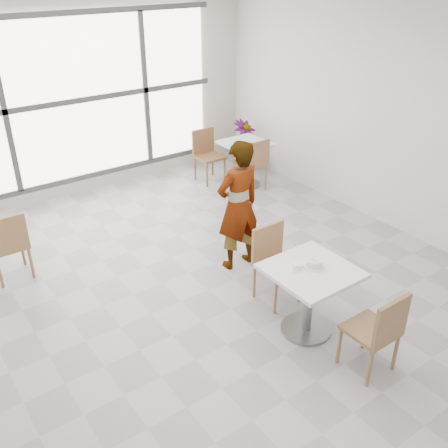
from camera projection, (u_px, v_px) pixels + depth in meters
floor at (209, 290)px, 5.86m from camera, size 7.00×7.00×0.00m
ceiling at (204, 11)px, 4.45m from camera, size 7.00×7.00×0.00m
wall_back at (78, 99)px, 7.66m from camera, size 6.00×0.00×6.00m
wall_right at (394, 120)px, 6.70m from camera, size 0.00×7.00×7.00m
window at (80, 100)px, 7.62m from camera, size 4.60×0.07×2.52m
main_table at (309, 289)px, 5.00m from camera, size 0.80×0.80×0.75m
chair_near at (379, 329)px, 4.49m from camera, size 0.42×0.42×0.87m
chair_far at (273, 258)px, 5.53m from camera, size 0.42×0.42×0.87m
oatmeal_bowl at (314, 263)px, 4.91m from camera, size 0.21×0.21×0.10m
coffee_cup at (296, 267)px, 4.87m from camera, size 0.16×0.13×0.07m
person at (238, 206)px, 5.98m from camera, size 0.59×0.39×1.62m
bg_table_right at (245, 158)px, 8.30m from camera, size 0.70×0.70×0.75m
bg_chair_left_near at (8, 243)px, 5.83m from camera, size 0.42×0.42×0.87m
bg_chair_right_near at (254, 162)px, 8.10m from camera, size 0.42×0.42×0.87m
bg_chair_right_far at (207, 152)px, 8.51m from camera, size 0.42×0.42×0.87m
plant_right at (244, 144)px, 9.10m from camera, size 0.60×0.60×0.84m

